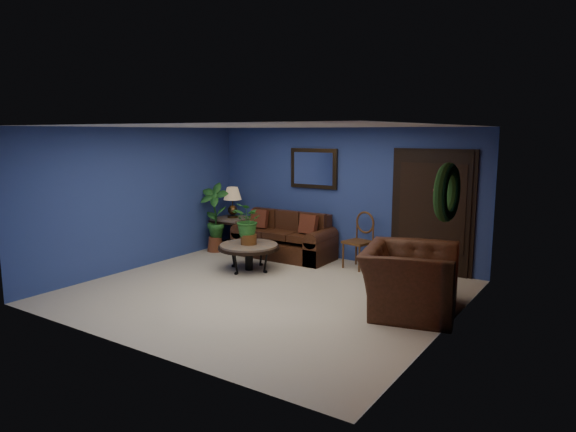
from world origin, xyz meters
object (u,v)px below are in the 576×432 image
Objects in this scene: coffee_table at (249,247)px; sofa at (286,242)px; end_table at (233,225)px; table_lamp at (233,199)px; armchair at (410,280)px; side_chair at (361,236)px.

sofa is at bearing 90.74° from coffee_table.
end_table reaches higher than coffee_table.
table_lamp is 4.79m from armchair.
end_table is 0.52× the size of armchair.
side_chair is 0.74× the size of armchair.
table_lamp is at bearing -165.53° from side_chair.
sofa is 1.51m from table_lamp.
coffee_table is at bearing -41.49° from table_lamp.
side_chair is (2.89, 0.07, 0.07)m from end_table.
coffee_table is at bearing -41.49° from end_table.
coffee_table is 1.07× the size of side_chair.
table_lamp reaches higher than armchair.
coffee_table is 1.50× the size of end_table.
table_lamp reaches higher than side_chair.
coffee_table is 1.88m from table_lamp.
table_lamp is at bearing -90.00° from end_table.
side_chair reaches higher than armchair.
sofa is 1.82× the size of coffee_table.
side_chair reaches higher than end_table.
end_table is at bearing -178.93° from sofa.
sofa reaches higher than end_table.
table_lamp is 0.45× the size of armchair.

